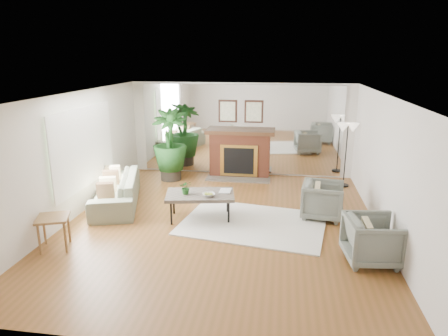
% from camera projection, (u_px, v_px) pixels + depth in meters
% --- Properties ---
extents(ground, '(7.00, 7.00, 0.00)m').
position_uv_depth(ground, '(221.00, 223.00, 7.85)').
color(ground, brown).
rests_on(ground, ground).
extents(wall_left, '(0.02, 7.00, 2.50)m').
position_uv_depth(wall_left, '(73.00, 157.00, 7.93)').
color(wall_left, silver).
rests_on(wall_left, ground).
extents(wall_right, '(0.02, 7.00, 2.50)m').
position_uv_depth(wall_right, '(387.00, 169.00, 7.09)').
color(wall_right, silver).
rests_on(wall_right, ground).
extents(wall_back, '(6.00, 0.02, 2.50)m').
position_uv_depth(wall_back, '(241.00, 129.00, 10.83)').
color(wall_back, silver).
rests_on(wall_back, ground).
extents(mirror_panel, '(5.40, 0.04, 2.40)m').
position_uv_depth(mirror_panel, '(241.00, 130.00, 10.82)').
color(mirror_panel, silver).
rests_on(mirror_panel, wall_back).
extents(window_panel, '(0.04, 2.40, 1.50)m').
position_uv_depth(window_panel, '(83.00, 147.00, 8.28)').
color(window_panel, '#B2E09E').
rests_on(window_panel, wall_left).
extents(fireplace, '(1.85, 0.83, 2.05)m').
position_uv_depth(fireplace, '(240.00, 153.00, 10.78)').
color(fireplace, brown).
rests_on(fireplace, ground).
extents(area_rug, '(2.99, 2.35, 0.03)m').
position_uv_depth(area_rug, '(253.00, 223.00, 7.82)').
color(area_rug, silver).
rests_on(area_rug, ground).
extents(coffee_table, '(1.46, 1.01, 0.54)m').
position_uv_depth(coffee_table, '(200.00, 195.00, 7.97)').
color(coffee_table, '#61584D').
rests_on(coffee_table, ground).
extents(sofa, '(1.51, 2.44, 0.67)m').
position_uv_depth(sofa, '(116.00, 190.00, 8.76)').
color(sofa, gray).
rests_on(sofa, ground).
extents(armchair_back, '(0.92, 0.90, 0.74)m').
position_uv_depth(armchair_back, '(323.00, 200.00, 8.05)').
color(armchair_back, gray).
rests_on(armchair_back, ground).
extents(armchair_front, '(0.91, 0.89, 0.75)m').
position_uv_depth(armchair_front, '(373.00, 240.00, 6.31)').
color(armchair_front, gray).
rests_on(armchair_front, ground).
extents(side_table, '(0.65, 0.65, 0.58)m').
position_uv_depth(side_table, '(53.00, 222.00, 6.72)').
color(side_table, brown).
rests_on(side_table, ground).
extents(potted_ficus, '(1.04, 1.04, 1.87)m').
position_uv_depth(potted_ficus, '(170.00, 143.00, 10.38)').
color(potted_ficus, black).
rests_on(potted_ficus, ground).
extents(floor_lamp, '(0.52, 0.29, 1.60)m').
position_uv_depth(floor_lamp, '(348.00, 133.00, 9.74)').
color(floor_lamp, black).
rests_on(floor_lamp, ground).
extents(tabletop_plant, '(0.29, 0.26, 0.28)m').
position_uv_depth(tabletop_plant, '(186.00, 187.00, 7.88)').
color(tabletop_plant, '#22551F').
rests_on(tabletop_plant, coffee_table).
extents(fruit_bowl, '(0.31, 0.31, 0.06)m').
position_uv_depth(fruit_bowl, '(209.00, 195.00, 7.79)').
color(fruit_bowl, brown).
rests_on(fruit_bowl, coffee_table).
extents(book, '(0.23, 0.31, 0.02)m').
position_uv_depth(book, '(220.00, 191.00, 8.08)').
color(book, brown).
rests_on(book, coffee_table).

